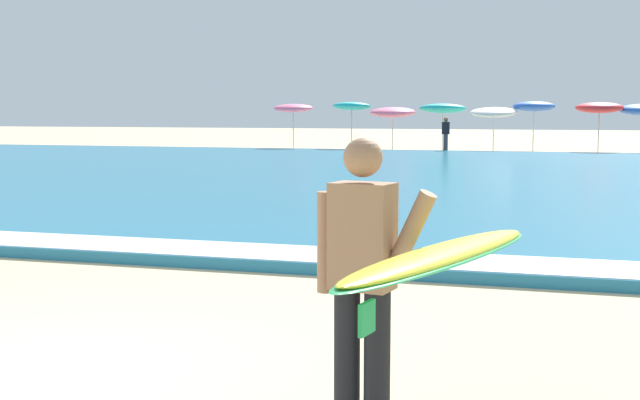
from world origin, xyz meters
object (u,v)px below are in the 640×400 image
(beach_umbrella_0, at_px, (293,108))
(beach_umbrella_4, at_px, (494,112))
(beach_umbrella_1, at_px, (352,106))
(beachgoer_near_row_left, at_px, (446,134))
(beach_umbrella_6, at_px, (599,108))
(surfer_with_board, at_px, (407,265))
(beach_umbrella_2, at_px, (393,112))
(beach_umbrella_5, at_px, (534,106))
(beach_umbrella_3, at_px, (443,108))

(beach_umbrella_0, xyz_separation_m, beach_umbrella_4, (9.19, 1.29, -0.19))
(beach_umbrella_1, xyz_separation_m, beachgoer_near_row_left, (4.64, -1.48, -1.23))
(beach_umbrella_6, xyz_separation_m, beachgoer_near_row_left, (-6.41, -1.87, -1.15))
(surfer_with_board, distance_m, beach_umbrella_0, 35.70)
(beach_umbrella_2, bearing_deg, beach_umbrella_0, -153.51)
(surfer_with_board, distance_m, beach_umbrella_5, 35.53)
(beach_umbrella_1, xyz_separation_m, beach_umbrella_6, (11.05, 0.39, -0.08))
(beach_umbrella_4, height_order, beachgoer_near_row_left, beach_umbrella_4)
(beach_umbrella_3, bearing_deg, surfer_with_board, -81.74)
(beach_umbrella_0, xyz_separation_m, beach_umbrella_6, (13.74, 0.99, 0.01))
(beach_umbrella_1, xyz_separation_m, beach_umbrella_5, (8.24, 1.27, -0.01))
(surfer_with_board, relative_size, beachgoer_near_row_left, 1.82)
(beach_umbrella_3, height_order, beach_umbrella_5, beach_umbrella_5)
(beach_umbrella_4, xyz_separation_m, beachgoer_near_row_left, (-1.86, -2.17, -0.95))
(beach_umbrella_1, relative_size, beach_umbrella_6, 1.03)
(beach_umbrella_4, bearing_deg, surfer_with_board, -85.52)
(beach_umbrella_0, bearing_deg, beachgoer_near_row_left, -6.84)
(beach_umbrella_3, bearing_deg, beach_umbrella_0, -162.41)
(beach_umbrella_2, xyz_separation_m, beach_umbrella_5, (6.61, -0.29, 0.27))
(surfer_with_board, relative_size, beach_umbrella_2, 1.31)
(surfer_with_board, height_order, beachgoer_near_row_left, surfer_with_board)
(beach_umbrella_4, distance_m, beach_umbrella_5, 1.85)
(surfer_with_board, bearing_deg, beach_umbrella_5, 91.61)
(beach_umbrella_2, height_order, beach_umbrella_5, beach_umbrella_5)
(beach_umbrella_6, bearing_deg, surfer_with_board, -93.00)
(surfer_with_board, xyz_separation_m, beach_umbrella_4, (-2.74, 34.93, 0.75))
(beach_umbrella_5, distance_m, beachgoer_near_row_left, 4.68)
(beach_umbrella_2, xyz_separation_m, beach_umbrella_6, (9.42, -1.16, 0.21))
(beach_umbrella_1, bearing_deg, beach_umbrella_6, 2.03)
(beach_umbrella_0, height_order, beachgoer_near_row_left, beach_umbrella_0)
(beach_umbrella_1, height_order, beach_umbrella_6, beach_umbrella_1)
(beach_umbrella_1, distance_m, beachgoer_near_row_left, 5.03)
(beach_umbrella_1, xyz_separation_m, beach_umbrella_3, (4.05, 1.54, -0.11))
(beach_umbrella_2, height_order, beach_umbrella_6, beach_umbrella_6)
(beach_umbrella_2, xyz_separation_m, beach_umbrella_3, (2.41, -0.02, 0.18))
(beach_umbrella_0, height_order, beach_umbrella_1, beach_umbrella_1)
(beach_umbrella_4, bearing_deg, beach_umbrella_3, 161.04)
(beach_umbrella_4, height_order, beach_umbrella_6, beach_umbrella_6)
(beach_umbrella_5, bearing_deg, beach_umbrella_6, -17.27)
(beach_umbrella_1, relative_size, beach_umbrella_3, 1.03)
(beach_umbrella_6, bearing_deg, beach_umbrella_3, 170.73)
(beach_umbrella_3, height_order, beachgoer_near_row_left, beach_umbrella_3)
(beach_umbrella_0, bearing_deg, beach_umbrella_2, 26.49)
(beach_umbrella_5, xyz_separation_m, beach_umbrella_6, (2.81, -0.87, -0.06))
(beach_umbrella_3, bearing_deg, beach_umbrella_4, -18.96)
(beach_umbrella_1, relative_size, beach_umbrella_4, 1.07)
(beach_umbrella_2, relative_size, beachgoer_near_row_left, 1.39)
(surfer_with_board, relative_size, beach_umbrella_5, 1.25)
(surfer_with_board, xyz_separation_m, beach_umbrella_3, (-5.19, 35.77, 0.93))
(beach_umbrella_0, bearing_deg, surfer_with_board, -70.47)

